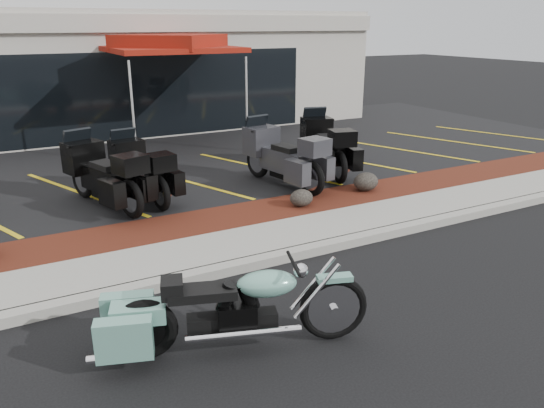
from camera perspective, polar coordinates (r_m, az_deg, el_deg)
ground at (r=7.80m, az=3.91°, el=-8.65°), size 90.00×90.00×0.00m
curb at (r=8.46m, az=0.67°, el=-5.73°), size 24.00×0.25×0.15m
sidewalk at (r=9.03m, az=-1.48°, el=-4.10°), size 24.00×1.20×0.15m
mulch_bed at (r=10.04m, az=-4.58°, el=-1.71°), size 24.00×1.20×0.16m
upper_lot at (r=14.94m, az=-13.05°, el=4.74°), size 26.00×9.60×0.15m
dealership_building at (r=20.70m, az=-18.34°, el=13.54°), size 18.00×8.16×4.00m
boulder_mid at (r=10.48m, az=3.18°, el=0.67°), size 0.48×0.40×0.34m
boulder_right at (r=11.62m, az=10.06°, el=2.38°), size 0.56×0.47×0.40m
hero_cruiser at (r=6.33m, az=6.65°, el=-10.10°), size 3.17×1.71×1.08m
touring_black_front at (r=11.55m, az=-19.88°, el=4.10°), size 1.68×2.66×1.45m
touring_black_mid at (r=11.82m, az=-15.51°, el=4.62°), size 1.22×2.43×1.35m
touring_grey at (r=12.35m, az=-1.58°, el=6.18°), size 1.42×2.66×1.47m
touring_black_rear at (r=13.63m, az=4.58°, el=7.33°), size 1.56×2.68×1.47m
traffic_cone at (r=14.21m, az=-16.02°, el=5.03°), size 0.35×0.35×0.45m
popup_canopy at (r=15.71m, az=-10.89°, el=16.44°), size 4.50×4.50×3.16m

